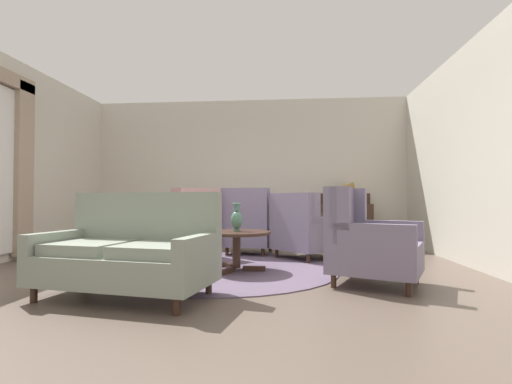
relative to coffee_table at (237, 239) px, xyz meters
The scene contains 16 objects.
ground 0.47m from the coffee_table, 141.18° to the right, with size 9.08×9.08×0.00m, color brown.
wall_back 3.29m from the coffee_table, 93.39° to the left, with size 6.62×0.08×2.98m, color beige.
wall_left 3.67m from the coffee_table, 166.40° to the left, with size 0.08×4.54×2.98m, color beige.
wall_right 3.34m from the coffee_table, 15.17° to the left, with size 0.08×4.54×2.98m, color beige.
baseboard_back 3.07m from the coffee_table, 93.45° to the left, with size 6.46×0.03×0.12m, color #382319.
area_rug 0.46m from the coffee_table, 140.24° to the left, with size 2.91×2.91×0.01m, color #5B4C60.
coffee_table is the anchor object (origin of this frame).
porcelain_vase 0.25m from the coffee_table, 95.72° to the left, with size 0.15×0.15×0.35m.
settee 1.52m from the coffee_table, 122.31° to the right, with size 1.67×1.06×0.96m.
armchair_back_corner 1.50m from the coffee_table, 90.61° to the left, with size 0.85×0.89×1.08m.
armchair_near_window 1.41m from the coffee_table, 131.03° to the left, with size 1.15×1.13×1.07m.
armchair_near_sideboard 1.59m from the coffee_table, 22.10° to the right, with size 1.10×1.06×1.02m.
armchair_foreground_right 1.41m from the coffee_table, 51.40° to the left, with size 1.19×1.19×0.99m.
side_table 1.68m from the coffee_table, 33.69° to the left, with size 0.56×0.56×0.69m.
sideboard 3.31m from the coffee_table, 57.74° to the left, with size 0.97×0.35×1.03m.
gramophone 3.34m from the coffee_table, 56.08° to the left, with size 0.52×0.60×0.58m.
Camera 1 is at (0.83, -4.43, 0.87)m, focal length 26.04 mm.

